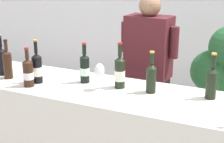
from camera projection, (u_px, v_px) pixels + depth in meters
The scene contains 11 objects.
wall_back at pixel (192, 0), 4.65m from camera, with size 8.00×0.10×2.80m, color white.
wine_bottle_0 at pixel (37, 68), 2.67m from camera, with size 0.08×0.08×0.35m.
wine_bottle_1 at pixel (120, 72), 2.56m from camera, with size 0.08×0.08×0.35m.
wine_bottle_2 at pixel (151, 77), 2.47m from camera, with size 0.07×0.07×0.31m.
wine_bottle_3 at pixel (2, 60), 2.86m from camera, with size 0.08×0.08×0.34m.
wine_bottle_4 at pixel (212, 81), 2.36m from camera, with size 0.08×0.08×0.33m.
wine_bottle_5 at pixel (28, 72), 2.60m from camera, with size 0.08×0.08×0.31m.
wine_bottle_6 at pixel (85, 68), 2.68m from camera, with size 0.08×0.08×0.32m.
wine_bottle_7 at pixel (7, 63), 2.77m from camera, with size 0.07×0.07×0.33m.
wine_glass at pixel (100, 72), 2.51m from camera, with size 0.08×0.08×0.21m.
person_server at pixel (147, 84), 3.20m from camera, with size 0.56×0.28×1.63m.
Camera 1 is at (0.94, -2.16, 1.90)m, focal length 54.24 mm.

